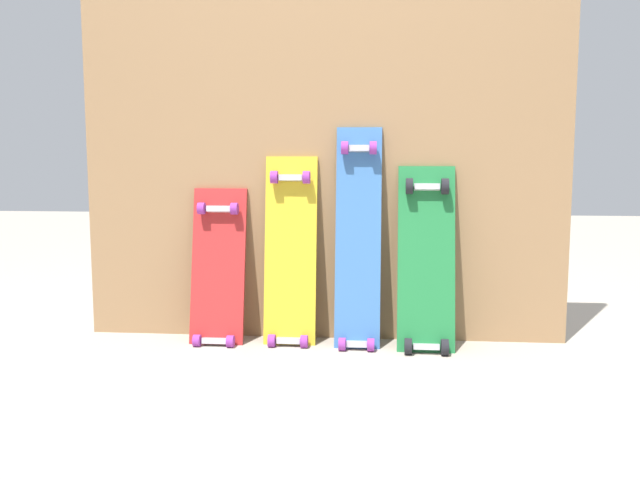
% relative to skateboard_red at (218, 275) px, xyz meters
% --- Properties ---
extents(ground_plane, '(12.00, 12.00, 0.00)m').
position_rel_skateboard_red_xyz_m(ground_plane, '(0.43, 0.04, -0.28)').
color(ground_plane, '#A89E8E').
extents(plywood_wall_panel, '(2.02, 0.04, 1.80)m').
position_rel_skateboard_red_xyz_m(plywood_wall_panel, '(0.43, 0.11, 0.62)').
color(plywood_wall_panel, '#99724C').
rests_on(plywood_wall_panel, ground).
extents(skateboard_red, '(0.22, 0.21, 0.71)m').
position_rel_skateboard_red_xyz_m(skateboard_red, '(0.00, 0.00, 0.00)').
color(skateboard_red, '#B22626').
rests_on(skateboard_red, ground).
extents(skateboard_yellow, '(0.21, 0.19, 0.84)m').
position_rel_skateboard_red_xyz_m(skateboard_yellow, '(0.30, 0.01, 0.07)').
color(skateboard_yellow, gold).
rests_on(skateboard_yellow, ground).
extents(skateboard_blue, '(0.18, 0.22, 0.96)m').
position_rel_skateboard_red_xyz_m(skateboard_blue, '(0.58, -0.00, 0.13)').
color(skateboard_blue, '#386BAD').
rests_on(skateboard_blue, ground).
extents(skateboard_green, '(0.23, 0.25, 0.80)m').
position_rel_skateboard_red_xyz_m(skateboard_green, '(0.86, -0.02, 0.05)').
color(skateboard_green, '#1E7238').
rests_on(skateboard_green, ground).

